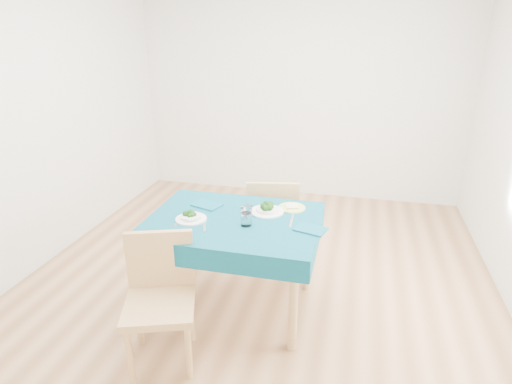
% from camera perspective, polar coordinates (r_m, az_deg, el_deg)
% --- Properties ---
extents(room_shell, '(4.02, 4.52, 2.73)m').
position_cam_1_polar(room_shell, '(3.22, 0.00, 8.28)').
color(room_shell, '#90613C').
rests_on(room_shell, ground).
extents(table, '(1.24, 0.94, 0.76)m').
position_cam_1_polar(table, '(3.30, -2.91, -9.59)').
color(table, '#074153').
rests_on(table, ground).
extents(chair_near, '(0.57, 0.59, 1.09)m').
position_cam_1_polar(chair_near, '(2.78, -12.93, -12.63)').
color(chair_near, tan).
rests_on(chair_near, ground).
extents(chair_far, '(0.53, 0.56, 1.11)m').
position_cam_1_polar(chair_far, '(3.86, 2.27, -1.84)').
color(chair_far, tan).
rests_on(chair_far, ground).
extents(bowl_near, '(0.23, 0.23, 0.07)m').
position_cam_1_polar(bowl_near, '(3.13, -8.67, -3.11)').
color(bowl_near, white).
rests_on(bowl_near, table).
extents(bowl_far, '(0.25, 0.25, 0.08)m').
position_cam_1_polar(bowl_far, '(3.22, 1.49, -2.09)').
color(bowl_far, white).
rests_on(bowl_far, table).
extents(fork_near, '(0.05, 0.19, 0.00)m').
position_cam_1_polar(fork_near, '(3.15, -9.92, -3.71)').
color(fork_near, silver).
rests_on(fork_near, table).
extents(knife_near, '(0.10, 0.21, 0.00)m').
position_cam_1_polar(knife_near, '(3.05, -6.91, -4.37)').
color(knife_near, silver).
rests_on(knife_near, table).
extents(fork_far, '(0.08, 0.18, 0.00)m').
position_cam_1_polar(fork_far, '(3.23, -1.74, -2.73)').
color(fork_far, silver).
rests_on(fork_far, table).
extents(knife_far, '(0.03, 0.23, 0.00)m').
position_cam_1_polar(knife_far, '(3.10, 4.76, -3.83)').
color(knife_far, silver).
rests_on(knife_far, table).
extents(napkin_near, '(0.25, 0.21, 0.01)m').
position_cam_1_polar(napkin_near, '(3.37, -6.57, -1.72)').
color(napkin_near, '#0A495B').
rests_on(napkin_near, table).
extents(napkin_far, '(0.25, 0.20, 0.01)m').
position_cam_1_polar(napkin_far, '(2.98, 7.31, -4.95)').
color(napkin_far, '#0A495B').
rests_on(napkin_far, table).
extents(tumbler_center, '(0.07, 0.07, 0.08)m').
position_cam_1_polar(tumbler_center, '(3.15, -1.11, -2.57)').
color(tumbler_center, white).
rests_on(tumbler_center, table).
extents(tumbler_side, '(0.07, 0.07, 0.10)m').
position_cam_1_polar(tumbler_side, '(3.00, -1.33, -3.66)').
color(tumbler_side, white).
rests_on(tumbler_side, table).
extents(side_plate, '(0.21, 0.21, 0.01)m').
position_cam_1_polar(side_plate, '(3.31, 4.80, -2.10)').
color(side_plate, '#BFCE64').
rests_on(side_plate, table).
extents(bread_slice, '(0.11, 0.11, 0.01)m').
position_cam_1_polar(bread_slice, '(3.30, 4.81, -1.91)').
color(bread_slice, beige).
rests_on(bread_slice, side_plate).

